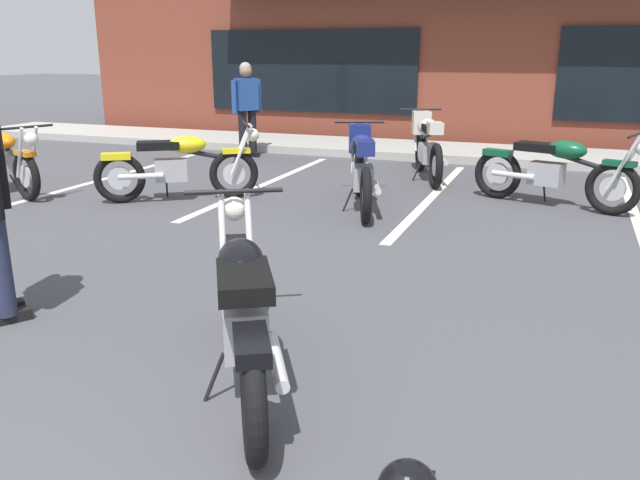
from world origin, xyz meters
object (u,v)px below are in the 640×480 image
at_px(motorcycle_silver_naked, 362,164).
at_px(motorcycle_red_sportbike, 2,159).
at_px(motorcycle_green_cafe_racer, 555,170).
at_px(person_in_shorts_foreground, 247,104).
at_px(motorcycle_foreground_classic, 244,309).
at_px(motorcycle_orange_scrambler, 179,165).
at_px(motorcycle_blue_standard, 427,143).

bearing_deg(motorcycle_silver_naked, motorcycle_red_sportbike, -168.47).
relative_size(motorcycle_green_cafe_racer, person_in_shorts_foreground, 1.21).
height_order(motorcycle_foreground_classic, motorcycle_red_sportbike, same).
distance_m(motorcycle_foreground_classic, motorcycle_green_cafe_racer, 5.58).
relative_size(motorcycle_foreground_classic, motorcycle_silver_naked, 0.93).
height_order(motorcycle_red_sportbike, motorcycle_orange_scrambler, same).
distance_m(motorcycle_red_sportbike, motorcycle_silver_naked, 4.87).
distance_m(motorcycle_foreground_classic, motorcycle_orange_scrambler, 5.02).
relative_size(motorcycle_orange_scrambler, person_in_shorts_foreground, 1.10).
bearing_deg(person_in_shorts_foreground, motorcycle_blue_standard, -13.54).
xyz_separation_m(motorcycle_foreground_classic, motorcycle_blue_standard, (-0.34, 6.72, 0.07)).
bearing_deg(motorcycle_red_sportbike, person_in_shorts_foreground, 67.31).
bearing_deg(motorcycle_green_cafe_racer, motorcycle_red_sportbike, -165.51).
distance_m(motorcycle_blue_standard, motorcycle_green_cafe_racer, 2.31).
bearing_deg(motorcycle_green_cafe_racer, motorcycle_foreground_classic, -105.88).
height_order(motorcycle_blue_standard, person_in_shorts_foreground, person_in_shorts_foreground).
relative_size(motorcycle_foreground_classic, person_in_shorts_foreground, 1.13).
xyz_separation_m(motorcycle_foreground_classic, motorcycle_green_cafe_racer, (1.53, 5.36, 0.00)).
bearing_deg(motorcycle_red_sportbike, motorcycle_silver_naked, 11.53).
height_order(motorcycle_red_sportbike, motorcycle_green_cafe_racer, same).
height_order(motorcycle_foreground_classic, person_in_shorts_foreground, person_in_shorts_foreground).
distance_m(motorcycle_silver_naked, person_in_shorts_foreground, 4.35).
relative_size(motorcycle_silver_naked, motorcycle_blue_standard, 1.00).
xyz_separation_m(motorcycle_silver_naked, person_in_shorts_foreground, (-3.10, 3.02, 0.42)).
xyz_separation_m(motorcycle_blue_standard, motorcycle_orange_scrambler, (-2.65, -2.69, -0.07)).
height_order(motorcycle_foreground_classic, motorcycle_blue_standard, same).
relative_size(motorcycle_foreground_classic, motorcycle_red_sportbike, 0.94).
xyz_separation_m(motorcycle_green_cafe_racer, motorcycle_orange_scrambler, (-4.52, -1.34, 0.00)).
xyz_separation_m(motorcycle_blue_standard, person_in_shorts_foreground, (-3.46, 0.83, 0.42)).
xyz_separation_m(motorcycle_silver_naked, motorcycle_orange_scrambler, (-2.30, -0.50, -0.07)).
relative_size(motorcycle_red_sportbike, motorcycle_blue_standard, 1.00).
bearing_deg(motorcycle_orange_scrambler, motorcycle_foreground_classic, -53.36).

